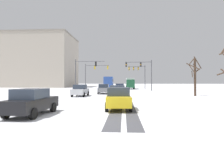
# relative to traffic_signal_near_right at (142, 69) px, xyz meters

# --- Properties ---
(ground_plane) EXTENTS (300.00, 300.00, 0.00)m
(ground_plane) POSITION_rel_traffic_signal_near_right_xyz_m (-5.84, -30.52, -4.62)
(ground_plane) COLOR white
(wheel_track_left_lane) EXTENTS (0.80, 35.69, 0.01)m
(wheel_track_left_lane) POSITION_rel_traffic_signal_near_right_xyz_m (-4.40, -14.29, -4.62)
(wheel_track_left_lane) COLOR #4C4C51
(wheel_track_left_lane) RESTS_ON ground
(wheel_track_right_lane) EXTENTS (0.74, 35.69, 0.01)m
(wheel_track_right_lane) POSITION_rel_traffic_signal_near_right_xyz_m (-3.38, -14.29, -4.62)
(wheel_track_right_lane) COLOR #4C4C51
(wheel_track_right_lane) RESTS_ON ground
(sidewalk_kerb_right) EXTENTS (4.00, 35.69, 0.12)m
(sidewalk_kerb_right) POSITION_rel_traffic_signal_near_right_xyz_m (3.31, -15.91, -4.56)
(sidewalk_kerb_right) COLOR white
(sidewalk_kerb_right) RESTS_ON ground
(traffic_signal_near_right) EXTENTS (5.60, 0.52, 6.50)m
(traffic_signal_near_right) POSITION_rel_traffic_signal_near_right_xyz_m (0.00, 0.00, 0.00)
(traffic_signal_near_right) COLOR #47474C
(traffic_signal_near_right) RESTS_ON ground
(traffic_signal_far_right) EXTENTS (4.61, 0.51, 6.50)m
(traffic_signal_far_right) POSITION_rel_traffic_signal_near_right_xyz_m (0.12, 12.00, 0.12)
(traffic_signal_far_right) COLOR #47474C
(traffic_signal_far_right) RESTS_ON ground
(traffic_signal_near_left) EXTENTS (5.99, 0.44, 6.50)m
(traffic_signal_near_left) POSITION_rel_traffic_signal_near_right_xyz_m (-11.96, -2.02, -0.20)
(traffic_signal_near_left) COLOR #47474C
(traffic_signal_near_left) RESTS_ON ground
(traffic_signal_far_left) EXTENTS (6.11, 0.44, 6.50)m
(traffic_signal_far_left) POSITION_rel_traffic_signal_near_right_xyz_m (-11.49, 7.91, 0.02)
(traffic_signal_far_left) COLOR #47474C
(traffic_signal_far_left) RESTS_ON ground
(car_blue_lead) EXTENTS (1.97, 4.17, 1.62)m
(car_blue_lead) POSITION_rel_traffic_signal_near_right_xyz_m (-4.67, -2.64, -3.81)
(car_blue_lead) COLOR #233899
(car_blue_lead) RESTS_ON ground
(car_grey_second) EXTENTS (1.94, 4.15, 1.62)m
(car_grey_second) POSITION_rel_traffic_signal_near_right_xyz_m (-7.18, -8.40, -3.81)
(car_grey_second) COLOR slate
(car_grey_second) RESTS_ON ground
(car_silver_third) EXTENTS (1.89, 4.13, 1.62)m
(car_silver_third) POSITION_rel_traffic_signal_near_right_xyz_m (-9.90, -13.81, -3.81)
(car_silver_third) COLOR #B7BABF
(car_silver_third) RESTS_ON ground
(car_white_fourth) EXTENTS (1.86, 4.11, 1.62)m
(car_white_fourth) POSITION_rel_traffic_signal_near_right_xyz_m (-4.56, -18.45, -3.81)
(car_white_fourth) COLOR silver
(car_white_fourth) RESTS_ON ground
(car_yellow_cab_fifth) EXTENTS (2.00, 4.18, 1.62)m
(car_yellow_cab_fifth) POSITION_rel_traffic_signal_near_right_xyz_m (-4.29, -25.70, -3.81)
(car_yellow_cab_fifth) COLOR yellow
(car_yellow_cab_fifth) RESTS_ON ground
(car_black_sixth) EXTENTS (2.02, 4.19, 1.62)m
(car_black_sixth) POSITION_rel_traffic_signal_near_right_xyz_m (-9.51, -28.55, -3.81)
(car_black_sixth) COLOR black
(car_black_sixth) RESTS_ON ground
(bus_oncoming) EXTENTS (2.91, 11.07, 3.38)m
(bus_oncoming) POSITION_rel_traffic_signal_near_right_xyz_m (-8.37, 17.91, -2.63)
(bus_oncoming) COLOR #284793
(bus_oncoming) RESTS_ON ground
(box_truck_delivery) EXTENTS (2.34, 7.41, 3.02)m
(box_truck_delivery) POSITION_rel_traffic_signal_near_right_xyz_m (-2.08, 12.19, -2.99)
(box_truck_delivery) COLOR #194C2D
(box_truck_delivery) RESTS_ON ground
(bare_tree_sidewalk_mid) EXTENTS (2.07, 2.15, 5.51)m
(bare_tree_sidewalk_mid) POSITION_rel_traffic_signal_near_right_xyz_m (6.16, -12.47, -1.62)
(bare_tree_sidewalk_mid) COLOR #423023
(bare_tree_sidewalk_mid) RESTS_ON ground
(office_building_far_left_block) EXTENTS (26.28, 19.47, 18.79)m
(office_building_far_left_block) POSITION_rel_traffic_signal_near_right_xyz_m (-35.68, 28.61, 4.78)
(office_building_far_left_block) COLOR #A89E8E
(office_building_far_left_block) RESTS_ON ground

